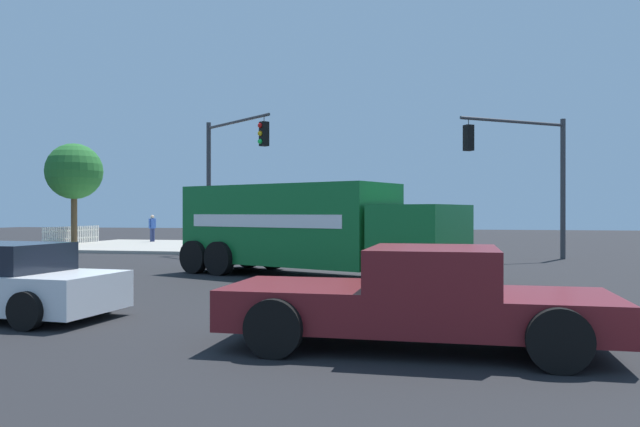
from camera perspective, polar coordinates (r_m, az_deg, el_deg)
ground_plane at (r=18.80m, az=1.42°, el=-5.56°), size 100.00×100.00×0.00m
sidewalk_corner_near at (r=34.13m, az=-14.89°, el=-2.90°), size 10.46×10.46×0.14m
delivery_truck at (r=17.84m, az=-1.08°, el=-1.33°), size 5.65×8.74×2.65m
traffic_light_primary at (r=25.32m, az=18.79°, el=4.34°), size 3.03×4.15×5.58m
traffic_light_secondary at (r=26.82m, az=-8.60°, el=4.65°), size 3.35×3.93×5.76m
pickup_maroon at (r=8.64m, az=9.12°, el=-7.40°), size 2.29×5.22×1.38m
pedestrian_near_corner at (r=37.50m, az=-15.21°, el=-1.17°), size 0.50×0.32×1.57m
picket_fence_run at (r=36.63m, az=-21.86°, el=-1.84°), size 5.14×0.05×0.95m
shade_tree_near at (r=35.67m, az=-21.74°, el=3.59°), size 2.99×2.99×5.41m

